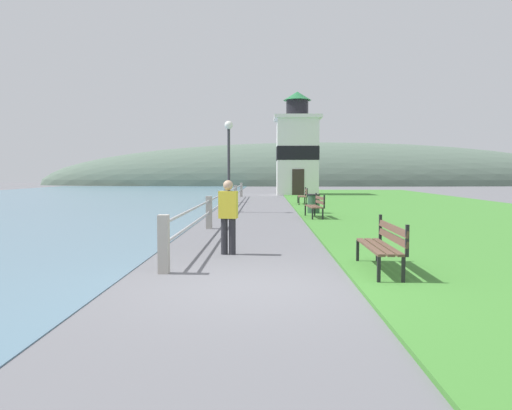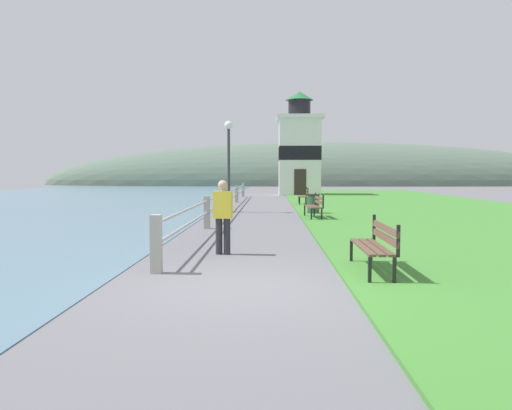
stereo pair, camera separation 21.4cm
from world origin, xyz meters
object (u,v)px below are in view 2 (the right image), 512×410
at_px(park_bench_midway, 315,205).
at_px(person_strolling, 223,214).
at_px(trash_bin, 313,204).
at_px(lighthouse, 299,151).
at_px(park_bench_near, 376,243).
at_px(lamp_post, 229,149).
at_px(park_bench_far, 304,195).

relative_size(park_bench_midway, person_strolling, 1.10).
height_order(park_bench_midway, trash_bin, park_bench_midway).
xyz_separation_m(lighthouse, person_strolling, (-3.24, -28.64, -2.61)).
xyz_separation_m(park_bench_near, trash_bin, (-0.01, 12.19, -0.12)).
distance_m(park_bench_midway, trash_bin, 2.07).
distance_m(lighthouse, trash_bin, 18.69).
relative_size(park_bench_near, person_strolling, 1.21).
distance_m(park_bench_near, lighthouse, 30.77).
height_order(park_bench_midway, lamp_post, lamp_post).
bearing_deg(lighthouse, trash_bin, -91.45).
distance_m(park_bench_midway, park_bench_far, 8.06).
bearing_deg(park_bench_near, park_bench_midway, -88.74).
xyz_separation_m(park_bench_near, park_bench_far, (0.03, 18.18, -0.00)).
height_order(park_bench_far, person_strolling, person_strolling).
bearing_deg(park_bench_far, park_bench_near, 91.53).
height_order(person_strolling, lamp_post, lamp_post).
height_order(park_bench_far, lighthouse, lighthouse).
bearing_deg(lighthouse, park_bench_midway, -91.59).
bearing_deg(trash_bin, park_bench_far, 89.55).
distance_m(lighthouse, person_strolling, 28.94).
xyz_separation_m(person_strolling, trash_bin, (2.78, 10.20, -0.43)).
distance_m(park_bench_near, park_bench_midway, 10.12).
bearing_deg(person_strolling, trash_bin, -7.41).
relative_size(lighthouse, person_strolling, 5.11).
bearing_deg(park_bench_midway, person_strolling, 67.45).
xyz_separation_m(park_bench_midway, trash_bin, (0.10, 2.07, -0.11)).
bearing_deg(park_bench_far, person_strolling, 81.74).
bearing_deg(trash_bin, lighthouse, 88.55).
bearing_deg(person_strolling, park_bench_far, -2.07).
relative_size(park_bench_far, trash_bin, 1.97).
xyz_separation_m(park_bench_near, lighthouse, (0.45, 30.63, 2.92)).
bearing_deg(person_strolling, lamp_post, 11.94).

